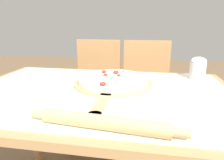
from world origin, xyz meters
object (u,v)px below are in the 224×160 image
object	(u,v)px
pizza_peel	(112,84)
flour_cup	(198,68)
pizza	(113,79)
chair_left	(97,85)
chair_right	(146,88)
rolling_pin	(104,123)

from	to	relation	value
pizza_peel	flour_cup	distance (m)	0.48
pizza_peel	pizza	size ratio (longest dim) A/B	1.70
pizza_peel	flour_cup	world-z (taller)	flour_cup
pizza_peel	chair_left	xyz separation A→B (m)	(-0.25, 0.66, -0.23)
flour_cup	pizza	bearing A→B (deg)	-158.73
pizza_peel	chair_right	xyz separation A→B (m)	(0.17, 0.66, -0.23)
rolling_pin	chair_right	xyz separation A→B (m)	(0.12, 1.08, -0.24)
pizza_peel	chair_left	bearing A→B (deg)	110.77
rolling_pin	pizza_peel	bearing A→B (deg)	96.32
flour_cup	chair_right	bearing A→B (deg)	120.06
chair_left	rolling_pin	bearing A→B (deg)	-72.51
chair_left	flour_cup	bearing A→B (deg)	-32.02
chair_left	chair_right	size ratio (longest dim) A/B	1.00
pizza	chair_left	bearing A→B (deg)	111.35
chair_left	chair_right	distance (m)	0.42
pizza	chair_left	size ratio (longest dim) A/B	0.39
chair_right	flour_cup	distance (m)	0.61
chair_right	flour_cup	xyz separation A→B (m)	(0.27, -0.47, 0.28)
chair_left	chair_right	xyz separation A→B (m)	(0.42, -0.00, 0.00)
flour_cup	pizza_peel	bearing A→B (deg)	-156.45
chair_left	flour_cup	xyz separation A→B (m)	(0.69, -0.47, 0.28)
rolling_pin	chair_left	bearing A→B (deg)	105.34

